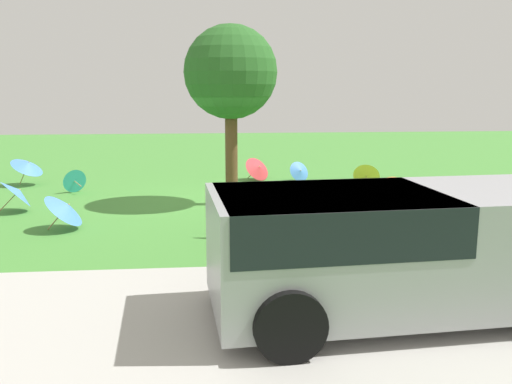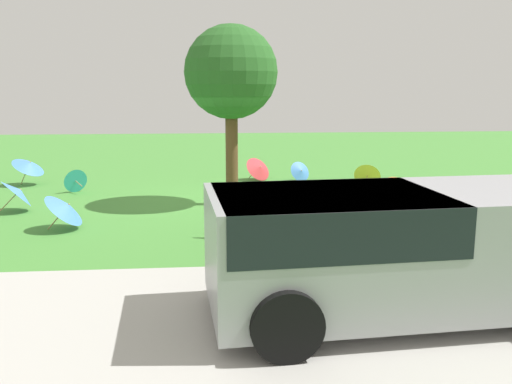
# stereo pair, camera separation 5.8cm
# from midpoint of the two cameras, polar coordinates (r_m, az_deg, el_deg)

# --- Properties ---
(ground) EXTENTS (40.00, 40.00, 0.00)m
(ground) POSITION_cam_midpoint_polar(r_m,az_deg,el_deg) (13.23, -4.37, -1.09)
(ground) COLOR #478C38
(road_strip) EXTENTS (40.00, 3.90, 0.01)m
(road_strip) POSITION_cam_midpoint_polar(r_m,az_deg,el_deg) (6.77, -3.42, -12.98)
(road_strip) COLOR #B2AFA8
(road_strip) RESTS_ON ground
(van_dark) EXTENTS (4.73, 2.40, 1.53)m
(van_dark) POSITION_cam_midpoint_polar(r_m,az_deg,el_deg) (6.77, 13.53, -5.09)
(van_dark) COLOR #99999E
(van_dark) RESTS_ON ground
(park_bench) EXTENTS (1.63, 0.61, 0.90)m
(park_bench) POSITION_cam_midpoint_polar(r_m,az_deg,el_deg) (10.14, 1.36, -2.08)
(park_bench) COLOR maroon
(park_bench) RESTS_ON ground
(shade_tree) EXTENTS (2.13, 2.13, 4.14)m
(shade_tree) POSITION_cam_midpoint_polar(r_m,az_deg,el_deg) (12.74, -2.78, 12.19)
(shade_tree) COLOR brown
(shade_tree) RESTS_ON ground
(parasol_orange_0) EXTENTS (0.72, 0.62, 0.59)m
(parasol_orange_0) POSITION_cam_midpoint_polar(r_m,az_deg,el_deg) (12.08, 23.30, -1.69)
(parasol_orange_0) COLOR tan
(parasol_orange_0) RESTS_ON ground
(parasol_blue_0) EXTENTS (0.80, 0.90, 0.79)m
(parasol_blue_0) POSITION_cam_midpoint_polar(r_m,az_deg,el_deg) (11.22, -19.27, -1.56)
(parasol_blue_0) COLOR tan
(parasol_blue_0) RESTS_ON ground
(parasol_yellow_0) EXTENTS (0.83, 0.80, 0.72)m
(parasol_yellow_0) POSITION_cam_midpoint_polar(r_m,az_deg,el_deg) (15.41, 11.33, 1.79)
(parasol_yellow_0) COLOR tan
(parasol_yellow_0) RESTS_ON ground
(parasol_blue_1) EXTENTS (0.72, 0.62, 0.60)m
(parasol_blue_1) POSITION_cam_midpoint_polar(r_m,az_deg,el_deg) (16.19, 4.48, 2.19)
(parasol_blue_1) COLOR tan
(parasol_blue_1) RESTS_ON ground
(parasol_blue_2) EXTENTS (0.98, 1.05, 0.80)m
(parasol_blue_2) POSITION_cam_midpoint_polar(r_m,az_deg,el_deg) (13.24, -23.65, -0.01)
(parasol_blue_2) COLOR tan
(parasol_blue_2) RESTS_ON ground
(parasol_blue_3) EXTENTS (1.13, 1.15, 0.89)m
(parasol_blue_3) POSITION_cam_midpoint_polar(r_m,az_deg,el_deg) (16.65, -22.72, 2.61)
(parasol_blue_3) COLOR tan
(parasol_blue_3) RESTS_ON ground
(parasol_red_0) EXTENTS (0.99, 0.96, 0.72)m
(parasol_red_0) POSITION_cam_midpoint_polar(r_m,az_deg,el_deg) (16.30, 0.13, 2.52)
(parasol_red_0) COLOR tan
(parasol_red_0) RESTS_ON ground
(parasol_teal_0) EXTENTS (0.64, 0.65, 0.63)m
(parasol_teal_0) POSITION_cam_midpoint_polar(r_m,az_deg,el_deg) (15.19, -18.50, 1.14)
(parasol_teal_0) COLOR tan
(parasol_teal_0) RESTS_ON ground
(parasol_orange_2) EXTENTS (1.04, 1.04, 0.78)m
(parasol_orange_2) POSITION_cam_midpoint_polar(r_m,az_deg,el_deg) (13.33, 12.74, 0.97)
(parasol_orange_2) COLOR tan
(parasol_orange_2) RESTS_ON ground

